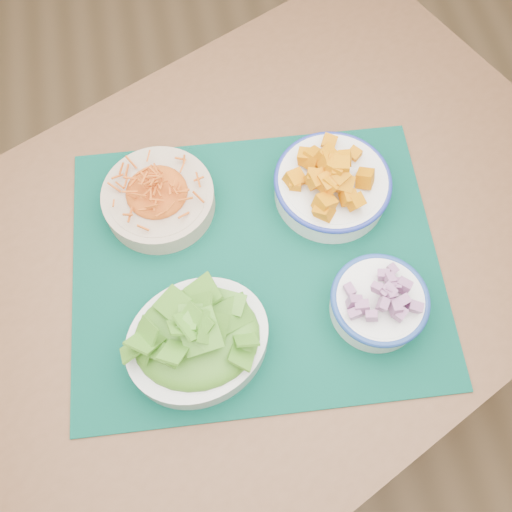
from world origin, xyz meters
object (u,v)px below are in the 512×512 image
Objects in this scene: carrot_bowl at (158,196)px; lettuce_bowl at (197,338)px; placemat at (256,264)px; table at (247,270)px; onion_bowl at (379,301)px; squash_bowl at (333,181)px.

carrot_bowl is 0.27m from lettuce_bowl.
lettuce_bowl is (-0.11, -0.12, 0.05)m from placemat.
carrot_bowl is at bearing 77.50° from lettuce_bowl.
carrot_bowl is (-0.13, 0.11, 0.13)m from table.
carrot_bowl is at bearing 140.92° from onion_bowl.
table is at bearing -39.92° from carrot_bowl.
squash_bowl is at bearing 94.86° from onion_bowl.
lettuce_bowl reaches higher than carrot_bowl.
placemat is at bearing -93.65° from table.
placemat is 0.19m from squash_bowl.
onion_bowl is at bearing -85.14° from squash_bowl.
carrot_bowl is at bearing 140.00° from placemat.
squash_bowl is at bearing 21.80° from lettuce_bowl.
squash_bowl reaches higher than table.
placemat is (0.01, -0.03, 0.09)m from table.
carrot_bowl is at bearing 173.45° from squash_bowl.
lettuce_bowl is 1.41× the size of onion_bowl.
table is 7.69× the size of carrot_bowl.
carrot_bowl reaches higher than placemat.
placemat is at bearing 28.42° from lettuce_bowl.
carrot_bowl is 0.72× the size of lettuce_bowl.
table is 0.27m from onion_bowl.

